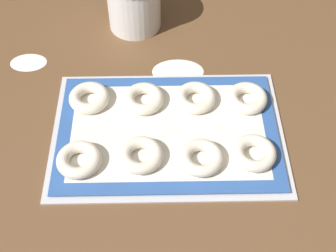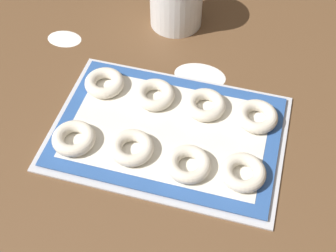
# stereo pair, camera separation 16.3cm
# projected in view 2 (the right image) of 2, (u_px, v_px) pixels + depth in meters

# --- Properties ---
(ground_plane) EXTENTS (2.80, 2.80, 0.00)m
(ground_plane) POSITION_uv_depth(u_px,v_px,m) (168.00, 141.00, 0.91)
(ground_plane) COLOR brown
(baking_tray) EXTENTS (0.46, 0.31, 0.01)m
(baking_tray) POSITION_uv_depth(u_px,v_px,m) (168.00, 132.00, 0.92)
(baking_tray) COLOR silver
(baking_tray) RESTS_ON ground_plane
(baking_mat) EXTENTS (0.43, 0.29, 0.00)m
(baking_mat) POSITION_uv_depth(u_px,v_px,m) (168.00, 130.00, 0.92)
(baking_mat) COLOR #2D569E
(baking_mat) RESTS_ON baking_tray
(bagel_front_far_left) EXTENTS (0.08, 0.08, 0.02)m
(bagel_front_far_left) POSITION_uv_depth(u_px,v_px,m) (74.00, 138.00, 0.89)
(bagel_front_far_left) COLOR silver
(bagel_front_far_left) RESTS_ON baking_mat
(bagel_front_mid_left) EXTENTS (0.08, 0.08, 0.02)m
(bagel_front_mid_left) POSITION_uv_depth(u_px,v_px,m) (132.00, 148.00, 0.87)
(bagel_front_mid_left) COLOR silver
(bagel_front_mid_left) RESTS_ON baking_mat
(bagel_front_mid_right) EXTENTS (0.08, 0.08, 0.02)m
(bagel_front_mid_right) POSITION_uv_depth(u_px,v_px,m) (188.00, 164.00, 0.85)
(bagel_front_mid_right) COLOR silver
(bagel_front_mid_right) RESTS_ON baking_mat
(bagel_front_far_right) EXTENTS (0.08, 0.08, 0.02)m
(bagel_front_far_right) POSITION_uv_depth(u_px,v_px,m) (243.00, 172.00, 0.84)
(bagel_front_far_right) COLOR silver
(bagel_front_far_right) RESTS_ON baking_mat
(bagel_back_far_left) EXTENTS (0.08, 0.08, 0.02)m
(bagel_back_far_left) POSITION_uv_depth(u_px,v_px,m) (105.00, 83.00, 0.98)
(bagel_back_far_left) COLOR silver
(bagel_back_far_left) RESTS_ON baking_mat
(bagel_back_mid_left) EXTENTS (0.08, 0.08, 0.02)m
(bagel_back_mid_left) POSITION_uv_depth(u_px,v_px,m) (155.00, 95.00, 0.96)
(bagel_back_mid_left) COLOR silver
(bagel_back_mid_left) RESTS_ON baking_mat
(bagel_back_mid_right) EXTENTS (0.08, 0.08, 0.02)m
(bagel_back_mid_right) POSITION_uv_depth(u_px,v_px,m) (205.00, 105.00, 0.94)
(bagel_back_mid_right) COLOR silver
(bagel_back_mid_right) RESTS_ON baking_mat
(bagel_back_far_right) EXTENTS (0.08, 0.08, 0.02)m
(bagel_back_far_right) POSITION_uv_depth(u_px,v_px,m) (257.00, 116.00, 0.92)
(bagel_back_far_right) COLOR silver
(bagel_back_far_right) RESTS_ON baking_mat
(flour_patch_near) EXTENTS (0.11, 0.08, 0.00)m
(flour_patch_near) POSITION_uv_depth(u_px,v_px,m) (200.00, 75.00, 1.02)
(flour_patch_near) COLOR white
(flour_patch_near) RESTS_ON ground_plane
(flour_patch_far) EXTENTS (0.08, 0.06, 0.00)m
(flour_patch_far) POSITION_uv_depth(u_px,v_px,m) (64.00, 38.00, 1.10)
(flour_patch_far) COLOR white
(flour_patch_far) RESTS_ON ground_plane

